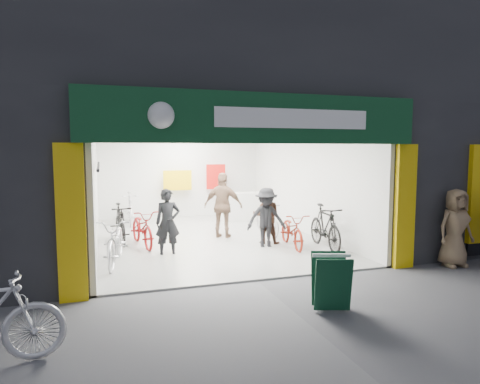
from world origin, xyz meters
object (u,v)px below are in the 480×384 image
bike_right_front (325,227)px  sandwich_board (331,280)px  bike_left_front (116,241)px  pedestrian_near (455,228)px

bike_right_front → sandwich_board: bike_right_front is taller
bike_right_front → sandwich_board: size_ratio=2.17×
bike_left_front → pedestrian_near: bearing=-9.9°
bike_left_front → bike_right_front: bike_right_front is taller
bike_left_front → pedestrian_near: size_ratio=1.19×
pedestrian_near → sandwich_board: size_ratio=1.93×
bike_left_front → sandwich_board: (3.08, -3.75, -0.05)m
bike_left_front → pedestrian_near: 7.27m
sandwich_board → bike_right_front: bearing=80.8°
bike_left_front → pedestrian_near: (6.87, -2.35, 0.31)m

